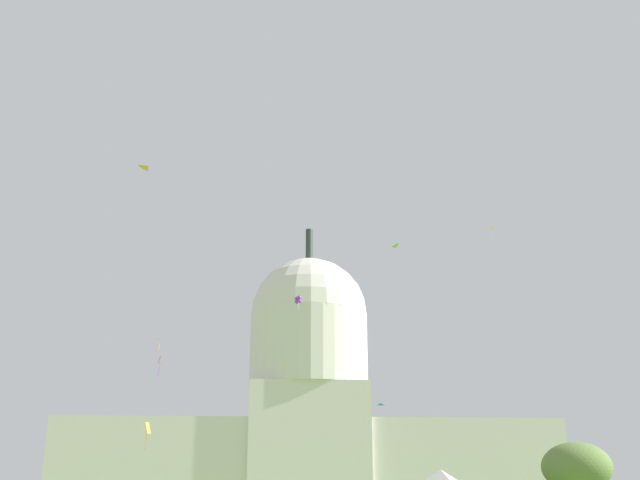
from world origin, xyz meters
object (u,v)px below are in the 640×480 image
kite_turquoise_low (385,409)px  kite_orange_low (148,430)px  kite_violet_high (298,300)px  kite_lime_mid (391,250)px  tree_east_far (577,467)px  kite_red_mid (159,362)px  kite_gold_high (148,169)px  kite_yellow_high (490,231)px  capitol_building (309,416)px  kite_white_mid (160,341)px

kite_turquoise_low → kite_orange_low: (-29.50, 4.28, -2.31)m
kite_violet_high → kite_lime_mid: size_ratio=2.01×
tree_east_far → kite_lime_mid: bearing=-132.2°
kite_red_mid → kite_orange_low: bearing=-148.2°
kite_red_mid → kite_turquoise_low: 55.63m
kite_gold_high → kite_orange_low: kite_gold_high is taller
kite_violet_high → kite_turquoise_low: kite_violet_high is taller
kite_yellow_high → kite_orange_low: (-60.07, -52.25, -46.08)m
kite_yellow_high → kite_violet_high: 44.43m
capitol_building → kite_red_mid: 51.78m
kite_white_mid → kite_orange_low: 63.36m
tree_east_far → kite_gold_high: kite_gold_high is taller
kite_white_mid → kite_lime_mid: (38.21, -72.38, -3.39)m
kite_yellow_high → tree_east_far: bearing=4.7°
kite_white_mid → kite_turquoise_low: kite_white_mid is taller
kite_white_mid → kite_violet_high: size_ratio=0.79×
capitol_building → kite_yellow_high: capitol_building is taller
kite_red_mid → kite_white_mid: bearing=33.5°
tree_east_far → kite_yellow_high: size_ratio=6.69×
kite_gold_high → kite_red_mid: bearing=33.1°
kite_violet_high → capitol_building: bearing=12.5°
kite_yellow_high → kite_red_mid: bearing=-77.1°
kite_lime_mid → kite_yellow_high: bearing=152.8°
kite_yellow_high → kite_violet_high: size_ratio=0.74×
tree_east_far → kite_orange_low: kite_orange_low is taller
kite_gold_high → kite_red_mid: 64.35m
capitol_building → kite_turquoise_low: capitol_building is taller
kite_yellow_high → kite_turquoise_low: (-30.57, -56.53, -43.77)m
kite_red_mid → kite_violet_high: kite_violet_high is taller
kite_red_mid → kite_turquoise_low: (34.68, -41.58, -12.77)m
kite_white_mid → kite_violet_high: (28.20, -11.88, 5.93)m
tree_east_far → kite_turquoise_low: bearing=-141.0°
kite_turquoise_low → kite_lime_mid: size_ratio=1.25×
capitol_building → tree_east_far: capitol_building is taller
tree_east_far → kite_violet_high: 58.99m
tree_east_far → kite_violet_high: (-43.05, 24.04, 32.39)m
kite_yellow_high → capitol_building: bearing=-127.2°
kite_violet_high → kite_lime_mid: bearing=-152.7°
kite_gold_high → kite_violet_high: 74.50m
kite_red_mid → kite_lime_mid: kite_lime_mid is taller
kite_lime_mid → kite_turquoise_low: bearing=177.3°
kite_white_mid → kite_violet_high: kite_violet_high is taller
tree_east_far → kite_red_mid: 71.72m
kite_turquoise_low → kite_orange_low: kite_turquoise_low is taller
kite_gold_high → kite_yellow_high: size_ratio=0.73×
kite_gold_high → kite_white_mid: bearing=33.8°
kite_gold_high → kite_yellow_high: (57.48, 78.18, 21.88)m
kite_turquoise_low → kite_orange_low: 29.90m
kite_red_mid → kite_violet_high: size_ratio=1.27×
tree_east_far → kite_red_mid: (-67.69, 14.86, 18.46)m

